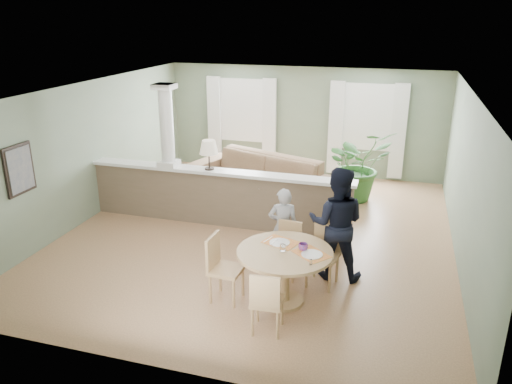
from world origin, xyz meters
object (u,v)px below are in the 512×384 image
(houseplant, at_px, (358,165))
(chair_far_man, at_px, (325,250))
(sofa, at_px, (259,179))
(chair_near, at_px, (266,300))
(child_person, at_px, (283,227))
(chair_side, at_px, (221,265))
(chair_far_boy, at_px, (288,247))
(dining_table, at_px, (285,262))
(man_person, at_px, (336,224))

(houseplant, xyz_separation_m, chair_far_man, (-0.10, -3.88, -0.24))
(sofa, bearing_deg, chair_far_man, -38.79)
(chair_near, xyz_separation_m, child_person, (-0.25, 1.92, 0.17))
(chair_side, distance_m, child_person, 1.42)
(chair_near, relative_size, child_person, 0.68)
(chair_far_man, bearing_deg, houseplant, 98.22)
(houseplant, relative_size, chair_far_boy, 1.80)
(sofa, height_order, houseplant, houseplant)
(dining_table, bearing_deg, sofa, 111.10)
(chair_near, height_order, child_person, child_person)
(sofa, distance_m, dining_table, 4.23)
(dining_table, relative_size, man_person, 0.75)
(houseplant, xyz_separation_m, chair_side, (-1.45, -4.76, -0.25))
(chair_far_man, bearing_deg, dining_table, -112.16)
(child_person, bearing_deg, chair_side, 50.39)
(houseplant, bearing_deg, sofa, -162.65)
(sofa, bearing_deg, chair_far_boy, -46.51)
(sofa, distance_m, houseplant, 2.19)
(houseplant, xyz_separation_m, chair_far_boy, (-0.69, -3.79, -0.31))
(child_person, bearing_deg, sofa, -81.28)
(chair_near, bearing_deg, chair_far_boy, -91.03)
(chair_far_boy, relative_size, man_person, 0.49)
(dining_table, distance_m, man_person, 1.15)
(chair_far_boy, bearing_deg, chair_far_man, -2.71)
(chair_far_boy, relative_size, child_person, 0.66)
(dining_table, relative_size, chair_far_man, 1.36)
(man_person, bearing_deg, dining_table, 57.42)
(man_person, bearing_deg, sofa, -56.87)
(chair_near, height_order, chair_side, chair_side)
(sofa, relative_size, chair_side, 3.36)
(dining_table, height_order, chair_far_boy, dining_table)
(child_person, xyz_separation_m, man_person, (0.87, -0.15, 0.23))
(man_person, bearing_deg, chair_far_man, 61.19)
(dining_table, height_order, chair_near, dining_table)
(houseplant, relative_size, dining_table, 1.17)
(dining_table, bearing_deg, houseplant, 83.23)
(houseplant, xyz_separation_m, man_person, (0.03, -3.63, 0.11))
(chair_far_boy, xyz_separation_m, child_person, (-0.16, 0.32, 0.18))
(sofa, xyz_separation_m, dining_table, (1.52, -3.95, 0.16))
(houseplant, relative_size, chair_near, 1.76)
(man_person, bearing_deg, child_person, -11.82)
(houseplant, height_order, chair_side, houseplant)
(chair_side, bearing_deg, houseplant, -13.73)
(dining_table, xyz_separation_m, chair_far_boy, (-0.15, 0.80, -0.16))
(sofa, xyz_separation_m, chair_side, (0.62, -4.11, 0.06))
(chair_side, bearing_deg, chair_far_boy, -34.84)
(dining_table, relative_size, child_person, 1.02)
(dining_table, bearing_deg, man_person, 59.39)
(dining_table, relative_size, chair_near, 1.50)
(chair_far_boy, relative_size, chair_side, 0.89)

